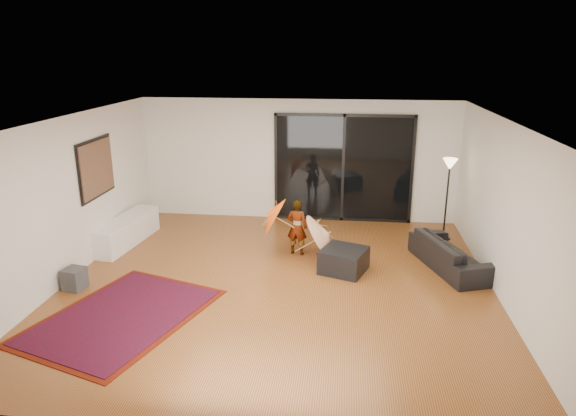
% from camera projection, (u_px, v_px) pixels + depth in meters
% --- Properties ---
extents(floor, '(7.00, 7.00, 0.00)m').
position_uv_depth(floor, '(278.00, 284.00, 8.52)').
color(floor, '#975229').
rests_on(floor, ground).
extents(ceiling, '(7.00, 7.00, 0.00)m').
position_uv_depth(ceiling, '(277.00, 121.00, 7.71)').
color(ceiling, white).
rests_on(ceiling, wall_back).
extents(wall_back, '(7.00, 0.00, 7.00)m').
position_uv_depth(wall_back, '(298.00, 160.00, 11.43)').
color(wall_back, silver).
rests_on(wall_back, floor).
extents(wall_front, '(7.00, 0.00, 7.00)m').
position_uv_depth(wall_front, '(227.00, 316.00, 4.79)').
color(wall_front, silver).
rests_on(wall_front, floor).
extents(wall_left, '(0.00, 7.00, 7.00)m').
position_uv_depth(wall_left, '(68.00, 199.00, 8.49)').
color(wall_left, silver).
rests_on(wall_left, floor).
extents(wall_right, '(0.00, 7.00, 7.00)m').
position_uv_depth(wall_right, '(507.00, 214.00, 7.73)').
color(wall_right, silver).
rests_on(wall_right, floor).
extents(sliding_door, '(3.06, 0.07, 2.40)m').
position_uv_depth(sliding_door, '(343.00, 168.00, 11.34)').
color(sliding_door, black).
rests_on(sliding_door, wall_back).
extents(painting, '(0.04, 1.28, 1.08)m').
position_uv_depth(painting, '(97.00, 168.00, 9.35)').
color(painting, black).
rests_on(painting, wall_left).
extents(media_console, '(0.68, 1.92, 0.52)m').
position_uv_depth(media_console, '(126.00, 231.00, 10.22)').
color(media_console, white).
rests_on(media_console, floor).
extents(speaker, '(0.36, 0.36, 0.35)m').
position_uv_depth(speaker, '(74.00, 279.00, 8.30)').
color(speaker, '#424244').
rests_on(speaker, floor).
extents(persian_rug, '(2.67, 3.15, 0.02)m').
position_uv_depth(persian_rug, '(122.00, 316.00, 7.47)').
color(persian_rug, '#521307').
rests_on(persian_rug, floor).
extents(sofa, '(1.31, 2.00, 0.54)m').
position_uv_depth(sofa, '(450.00, 253.00, 9.07)').
color(sofa, black).
rests_on(sofa, floor).
extents(ottoman, '(0.92, 0.92, 0.41)m').
position_uv_depth(ottoman, '(344.00, 260.00, 8.95)').
color(ottoman, black).
rests_on(ottoman, floor).
extents(floor_lamp, '(0.29, 0.29, 1.67)m').
position_uv_depth(floor_lamp, '(449.00, 176.00, 10.18)').
color(floor_lamp, black).
rests_on(floor_lamp, floor).
extents(child, '(0.43, 0.32, 1.07)m').
position_uv_depth(child, '(297.00, 227.00, 9.61)').
color(child, '#999999').
rests_on(child, floor).
extents(parasol_orange, '(0.53, 0.78, 0.85)m').
position_uv_depth(parasol_orange, '(268.00, 217.00, 9.57)').
color(parasol_orange, '#FC590D').
rests_on(parasol_orange, child).
extents(parasol_white, '(0.66, 0.94, 0.97)m').
position_uv_depth(parasol_white, '(329.00, 233.00, 9.42)').
color(parasol_white, silver).
rests_on(parasol_white, floor).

